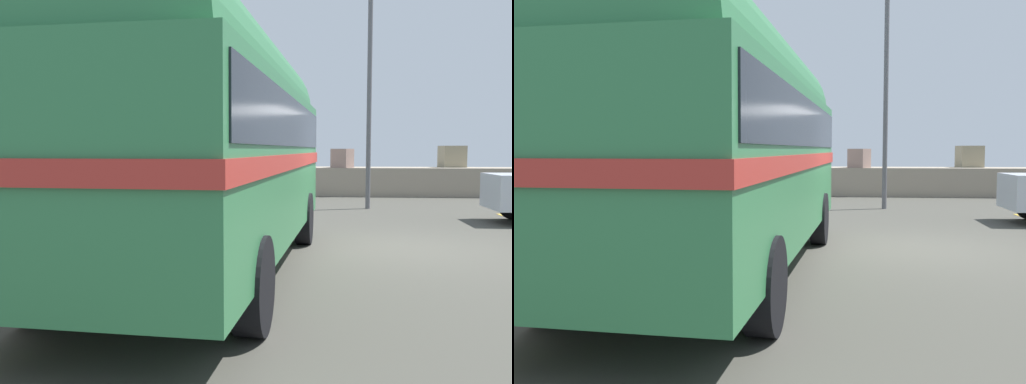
{
  "view_description": "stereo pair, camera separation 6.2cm",
  "coord_description": "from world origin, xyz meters",
  "views": [
    {
      "loc": [
        -1.56,
        -10.05,
        1.79
      ],
      "look_at": [
        -2.33,
        -2.34,
        1.19
      ],
      "focal_mm": 38.97,
      "sensor_mm": 36.0,
      "label": 1
    },
    {
      "loc": [
        -1.5,
        -10.04,
        1.79
      ],
      "look_at": [
        -2.33,
        -2.34,
        1.19
      ],
      "focal_mm": 38.97,
      "sensor_mm": 36.0,
      "label": 2
    }
  ],
  "objects": [
    {
      "name": "ground",
      "position": [
        0.0,
        0.0,
        0.01
      ],
      "size": [
        32.0,
        26.0,
        0.02
      ],
      "color": "#42413A"
    },
    {
      "name": "breakwater",
      "position": [
        0.0,
        11.8,
        0.66
      ],
      "size": [
        31.36,
        2.11,
        2.39
      ],
      "color": "gray",
      "rests_on": "ground"
    },
    {
      "name": "vintage_coach",
      "position": [
        -2.99,
        -2.21,
        2.05
      ],
      "size": [
        3.11,
        8.75,
        3.7
      ],
      "rotation": [
        0.0,
        0.0,
        -0.08
      ],
      "color": "black",
      "rests_on": "ground"
    },
    {
      "name": "lamp_post",
      "position": [
        0.02,
        6.68,
        3.61
      ],
      "size": [
        1.12,
        0.71,
        6.41
      ],
      "color": "#5B5B60",
      "rests_on": "ground"
    }
  ]
}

